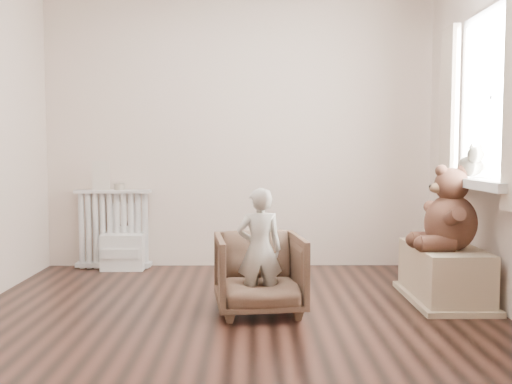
{
  "coord_description": "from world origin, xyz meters",
  "views": [
    {
      "loc": [
        0.12,
        -3.56,
        1.09
      ],
      "look_at": [
        0.15,
        0.45,
        0.8
      ],
      "focal_mm": 40.0,
      "sensor_mm": 36.0,
      "label": 1
    }
  ],
  "objects_px": {
    "toy_vanity": "(124,239)",
    "radiator": "(113,227)",
    "child": "(260,250)",
    "plush_cat": "(470,164)",
    "teddy_bear": "(451,211)",
    "armchair": "(259,273)",
    "toy_bench": "(444,273)"
  },
  "relations": [
    {
      "from": "toy_vanity",
      "to": "radiator",
      "type": "bearing_deg",
      "value": 163.51
    },
    {
      "from": "child",
      "to": "plush_cat",
      "type": "bearing_deg",
      "value": -176.81
    },
    {
      "from": "radiator",
      "to": "teddy_bear",
      "type": "xyz_separation_m",
      "value": [
        2.68,
        -1.27,
        0.28
      ]
    },
    {
      "from": "toy_vanity",
      "to": "teddy_bear",
      "type": "bearing_deg",
      "value": -25.57
    },
    {
      "from": "radiator",
      "to": "child",
      "type": "relative_size",
      "value": 0.88
    },
    {
      "from": "teddy_bear",
      "to": "plush_cat",
      "type": "relative_size",
      "value": 2.19
    },
    {
      "from": "child",
      "to": "teddy_bear",
      "type": "height_order",
      "value": "teddy_bear"
    },
    {
      "from": "radiator",
      "to": "child",
      "type": "bearing_deg",
      "value": -48.6
    },
    {
      "from": "child",
      "to": "toy_vanity",
      "type": "bearing_deg",
      "value": -57.46
    },
    {
      "from": "child",
      "to": "plush_cat",
      "type": "height_order",
      "value": "plush_cat"
    },
    {
      "from": "armchair",
      "to": "teddy_bear",
      "type": "relative_size",
      "value": 1.01
    },
    {
      "from": "radiator",
      "to": "teddy_bear",
      "type": "relative_size",
      "value": 1.25
    },
    {
      "from": "toy_vanity",
      "to": "toy_bench",
      "type": "xyz_separation_m",
      "value": [
        2.58,
        -1.13,
        -0.08
      ]
    },
    {
      "from": "plush_cat",
      "to": "armchair",
      "type": "bearing_deg",
      "value": -150.54
    },
    {
      "from": "teddy_bear",
      "to": "toy_vanity",
      "type": "bearing_deg",
      "value": 151.31
    },
    {
      "from": "armchair",
      "to": "teddy_bear",
      "type": "xyz_separation_m",
      "value": [
        1.35,
        0.2,
        0.4
      ]
    },
    {
      "from": "child",
      "to": "teddy_bear",
      "type": "bearing_deg",
      "value": -176.87
    },
    {
      "from": "toy_vanity",
      "to": "armchair",
      "type": "relative_size",
      "value": 1.03
    },
    {
      "from": "radiator",
      "to": "child",
      "type": "distance_m",
      "value": 2.02
    },
    {
      "from": "toy_bench",
      "to": "toy_vanity",
      "type": "bearing_deg",
      "value": 156.29
    },
    {
      "from": "child",
      "to": "plush_cat",
      "type": "distance_m",
      "value": 1.62
    },
    {
      "from": "child",
      "to": "radiator",
      "type": "bearing_deg",
      "value": -55.79
    },
    {
      "from": "child",
      "to": "toy_bench",
      "type": "distance_m",
      "value": 1.41
    },
    {
      "from": "toy_bench",
      "to": "teddy_bear",
      "type": "distance_m",
      "value": 0.48
    },
    {
      "from": "toy_bench",
      "to": "plush_cat",
      "type": "distance_m",
      "value": 0.82
    },
    {
      "from": "radiator",
      "to": "toy_vanity",
      "type": "height_order",
      "value": "radiator"
    },
    {
      "from": "child",
      "to": "toy_bench",
      "type": "bearing_deg",
      "value": -172.71
    },
    {
      "from": "armchair",
      "to": "child",
      "type": "height_order",
      "value": "child"
    },
    {
      "from": "armchair",
      "to": "child",
      "type": "relative_size",
      "value": 0.71
    },
    {
      "from": "armchair",
      "to": "toy_bench",
      "type": "bearing_deg",
      "value": 5.28
    },
    {
      "from": "radiator",
      "to": "plush_cat",
      "type": "height_order",
      "value": "plush_cat"
    },
    {
      "from": "armchair",
      "to": "teddy_bear",
      "type": "bearing_deg",
      "value": 1.06
    }
  ]
}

